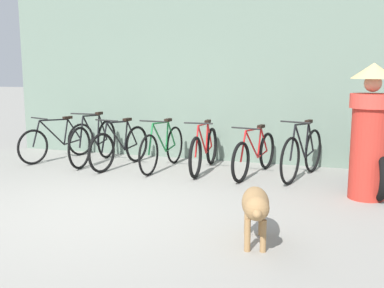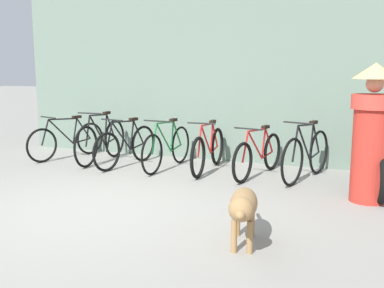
% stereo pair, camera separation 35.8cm
% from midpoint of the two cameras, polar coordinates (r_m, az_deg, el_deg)
% --- Properties ---
extents(ground_plane, '(60.00, 60.00, 0.00)m').
position_cam_midpoint_polar(ground_plane, '(5.54, -11.61, -8.28)').
color(ground_plane, gray).
extents(shop_wall_back, '(7.10, 0.20, 3.33)m').
position_cam_midpoint_polar(shop_wall_back, '(8.45, 1.27, 9.47)').
color(shop_wall_back, slate).
rests_on(shop_wall_back, ground).
extents(bicycle_0, '(0.62, 1.63, 0.82)m').
position_cam_midpoint_polar(bicycle_0, '(8.74, -14.44, 0.45)').
color(bicycle_0, black).
rests_on(bicycle_0, ground).
extents(bicycle_1, '(0.46, 1.71, 0.93)m').
position_cam_midpoint_polar(bicycle_1, '(8.25, -10.24, 0.37)').
color(bicycle_1, black).
rests_on(bicycle_1, ground).
extents(bicycle_2, '(0.46, 1.62, 0.86)m').
position_cam_midpoint_polar(bicycle_2, '(7.83, -7.08, -0.28)').
color(bicycle_2, black).
rests_on(bicycle_2, ground).
extents(bicycle_3, '(0.46, 1.68, 0.86)m').
position_cam_midpoint_polar(bicycle_3, '(7.57, -1.79, -0.47)').
color(bicycle_3, black).
rests_on(bicycle_3, ground).
extents(bicycle_4, '(0.46, 1.72, 0.85)m').
position_cam_midpoint_polar(bicycle_4, '(7.41, 3.47, -0.81)').
color(bicycle_4, black).
rests_on(bicycle_4, ground).
extents(bicycle_5, '(0.51, 1.68, 0.81)m').
position_cam_midpoint_polar(bicycle_5, '(7.15, 9.86, -1.44)').
color(bicycle_5, black).
rests_on(bicycle_5, ground).
extents(bicycle_6, '(0.57, 1.63, 0.92)m').
position_cam_midpoint_polar(bicycle_6, '(7.08, 15.75, -1.39)').
color(bicycle_6, black).
rests_on(bicycle_6, ground).
extents(motorcycle, '(0.58, 2.00, 1.13)m').
position_cam_midpoint_polar(motorcycle, '(6.79, 23.65, -1.65)').
color(motorcycle, black).
rests_on(motorcycle, ground).
extents(stray_dog, '(0.41, 1.17, 0.59)m').
position_cam_midpoint_polar(stray_dog, '(4.30, 8.93, -7.82)').
color(stray_dog, '#997247').
rests_on(stray_dog, ground).
extents(person_in_robes, '(0.63, 0.63, 1.75)m').
position_cam_midpoint_polar(person_in_robes, '(6.10, 23.45, 1.68)').
color(person_in_robes, '#B72D23').
rests_on(person_in_robes, ground).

